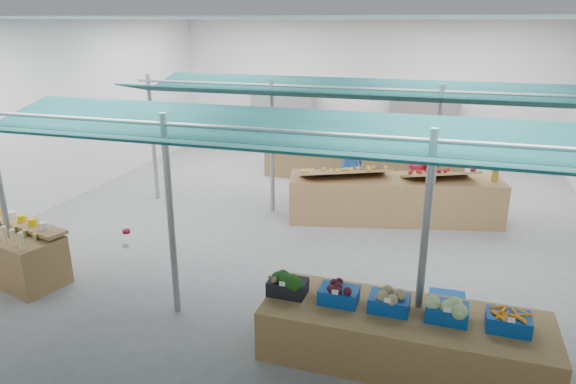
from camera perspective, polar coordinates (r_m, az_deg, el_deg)
name	(u,v)px	position (r m, az deg, el deg)	size (l,w,h in m)	color
floor	(309,223)	(11.15, 2.35, -3.43)	(13.00, 13.00, 0.00)	slate
hall	(327,91)	(11.83, 4.34, 11.10)	(13.00, 13.00, 13.00)	silver
pole_grid	(327,166)	(8.78, 4.33, 2.93)	(10.00, 4.60, 3.00)	gray
awnings	(328,109)	(8.57, 4.48, 9.18)	(9.50, 7.08, 0.30)	#0A2A2A
back_shelving_left	(283,121)	(17.09, -0.59, 7.86)	(2.00, 0.50, 2.00)	#B23F33
back_shelving_right	(423,129)	(16.33, 14.74, 6.74)	(2.00, 0.50, 2.00)	#B23F33
bottle_shelf	(17,253)	(9.82, -27.91, -6.01)	(2.01, 1.51, 1.10)	brown
veg_counter	(403,337)	(6.93, 12.62, -15.40)	(3.57, 1.19, 0.69)	brown
fruit_counter	(394,199)	(11.38, 11.70, -0.76)	(4.50, 1.07, 0.97)	brown
far_counter	(362,163)	(14.11, 8.22, 3.18)	(5.30, 1.06, 0.95)	brown
crate_stack	(445,313)	(7.66, 17.09, -12.76)	(0.48, 0.34, 0.58)	#0D3F92
vendor_left	(350,163)	(12.45, 6.85, 3.19)	(0.66, 0.43, 1.80)	blue
vendor_right	(427,169)	(12.27, 15.14, 2.45)	(0.88, 0.68, 1.80)	red
crate_broccoli	(288,283)	(6.91, -0.04, -10.08)	(0.51, 0.41, 0.35)	black
crate_beets	(339,293)	(6.77, 5.67, -11.09)	(0.51, 0.41, 0.29)	#0D3F92
crate_celeriac	(389,300)	(6.68, 11.19, -11.69)	(0.51, 0.41, 0.31)	#0D3F92
crate_cabbage	(447,308)	(6.66, 17.27, -12.22)	(0.51, 0.41, 0.35)	#0D3F92
crate_carrots	(508,321)	(6.74, 23.28, -13.06)	(0.51, 0.41, 0.29)	#0D3F92
sparrow	(273,280)	(6.81, -1.65, -9.70)	(0.12, 0.09, 0.11)	brown
pole_ribbon	(126,233)	(8.25, -17.54, -4.34)	(0.12, 0.12, 0.28)	#B50C2A
apple_heap_yellow	(346,171)	(10.98, 6.44, 2.37)	(2.01, 1.46, 0.27)	#997247
apple_heap_red	(441,173)	(11.25, 16.59, 2.09)	(1.66, 1.29, 0.27)	#997247
pineapple	(495,173)	(11.54, 22.06, 1.98)	(0.14, 0.14, 0.39)	#8C6019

